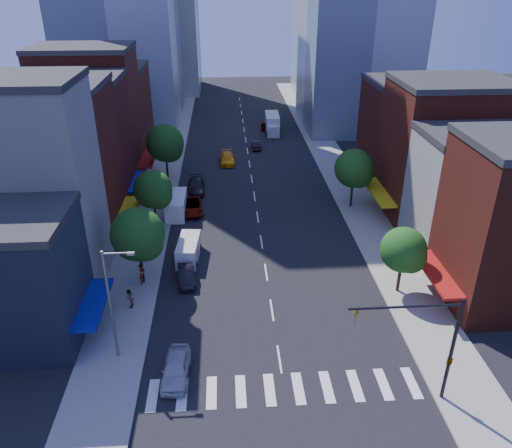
{
  "coord_description": "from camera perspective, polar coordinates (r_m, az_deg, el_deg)",
  "views": [
    {
      "loc": [
        -3.59,
        -28.3,
        25.84
      ],
      "look_at": [
        -0.94,
        12.43,
        5.0
      ],
      "focal_mm": 35.0,
      "sensor_mm": 36.0,
      "label": 1
    }
  ],
  "objects": [
    {
      "name": "ground",
      "position": [
        38.49,
        2.69,
        -15.16
      ],
      "size": [
        220.0,
        220.0,
        0.0
      ],
      "primitive_type": "plane",
      "color": "black",
      "rests_on": "ground"
    },
    {
      "name": "sidewalk_left",
      "position": [
        73.54,
        -10.5,
        6.07
      ],
      "size": [
        5.0,
        120.0,
        0.15
      ],
      "primitive_type": "cube",
      "color": "gray",
      "rests_on": "ground"
    },
    {
      "name": "sidewalk_right",
      "position": [
        74.75,
        9.0,
        6.54
      ],
      "size": [
        5.0,
        120.0,
        0.15
      ],
      "primitive_type": "cube",
      "color": "gray",
      "rests_on": "ground"
    },
    {
      "name": "crosswalk",
      "position": [
        36.34,
        3.22,
        -18.32
      ],
      "size": [
        19.0,
        3.0,
        0.01
      ],
      "primitive_type": "cube",
      "color": "silver",
      "rests_on": "ground"
    },
    {
      "name": "bldg_left_1",
      "position": [
        47.02,
        -25.2,
        3.39
      ],
      "size": [
        12.0,
        8.0,
        18.0
      ],
      "primitive_type": "cube",
      "color": "silver",
      "rests_on": "ground"
    },
    {
      "name": "bldg_left_2",
      "position": [
        54.8,
        -22.14,
        6.02
      ],
      "size": [
        12.0,
        9.0,
        16.0
      ],
      "primitive_type": "cube",
      "color": "#581E14",
      "rests_on": "ground"
    },
    {
      "name": "bldg_left_3",
      "position": [
        62.63,
        -19.9,
        8.4
      ],
      "size": [
        12.0,
        8.0,
        15.0
      ],
      "primitive_type": "cube",
      "color": "#4F1E13",
      "rests_on": "ground"
    },
    {
      "name": "bldg_left_4",
      "position": [
        70.24,
        -18.32,
        11.41
      ],
      "size": [
        12.0,
        9.0,
        17.0
      ],
      "primitive_type": "cube",
      "color": "#581E14",
      "rests_on": "ground"
    },
    {
      "name": "bldg_left_5",
      "position": [
        79.67,
        -16.59,
        11.9
      ],
      "size": [
        12.0,
        10.0,
        13.0
      ],
      "primitive_type": "cube",
      "color": "#4F1E13",
      "rests_on": "ground"
    },
    {
      "name": "bldg_right_1",
      "position": [
        53.6,
        23.94,
        2.89
      ],
      "size": [
        12.0,
        8.0,
        12.0
      ],
      "primitive_type": "cube",
      "color": "silver",
      "rests_on": "ground"
    },
    {
      "name": "bldg_right_2",
      "position": [
        60.64,
        20.6,
        7.7
      ],
      "size": [
        12.0,
        10.0,
        15.0
      ],
      "primitive_type": "cube",
      "color": "#581E14",
      "rests_on": "ground"
    },
    {
      "name": "bldg_right_3",
      "position": [
        69.72,
        17.35,
        9.72
      ],
      "size": [
        12.0,
        10.0,
        13.0
      ],
      "primitive_type": "cube",
      "color": "#4F1E13",
      "rests_on": "ground"
    },
    {
      "name": "traffic_signal",
      "position": [
        34.93,
        20.62,
        -13.42
      ],
      "size": [
        7.24,
        2.24,
        8.0
      ],
      "color": "black",
      "rests_on": "sidewalk_right"
    },
    {
      "name": "streetlight",
      "position": [
        36.73,
        -16.13,
        -8.23
      ],
      "size": [
        2.25,
        0.25,
        9.0
      ],
      "color": "slate",
      "rests_on": "sidewalk_left"
    },
    {
      "name": "tree_left_near",
      "position": [
        45.15,
        -13.17,
        -1.41
      ],
      "size": [
        4.8,
        4.8,
        7.3
      ],
      "color": "black",
      "rests_on": "sidewalk_left"
    },
    {
      "name": "tree_left_mid",
      "position": [
        55.11,
        -11.54,
        3.73
      ],
      "size": [
        4.2,
        4.2,
        6.65
      ],
      "color": "black",
      "rests_on": "sidewalk_left"
    },
    {
      "name": "tree_left_far",
      "position": [
        67.91,
        -10.23,
        8.92
      ],
      "size": [
        5.0,
        5.0,
        7.75
      ],
      "color": "black",
      "rests_on": "sidewalk_left"
    },
    {
      "name": "tree_right_near",
      "position": [
        44.87,
        16.68,
        -3.06
      ],
      "size": [
        4.0,
        4.0,
        6.2
      ],
      "color": "black",
      "rests_on": "sidewalk_right"
    },
    {
      "name": "tree_right_far",
      "position": [
        60.11,
        11.28,
        6.09
      ],
      "size": [
        4.6,
        4.6,
        7.2
      ],
      "color": "black",
      "rests_on": "sidewalk_right"
    },
    {
      "name": "parked_car_front",
      "position": [
        37.04,
        -9.13,
        -15.96
      ],
      "size": [
        2.09,
        4.68,
        1.56
      ],
      "primitive_type": "imported",
      "rotation": [
        0.0,
        0.0,
        -0.05
      ],
      "color": "#B3B4B8",
      "rests_on": "ground"
    },
    {
      "name": "parked_car_second",
      "position": [
        46.72,
        -7.97,
        -5.83
      ],
      "size": [
        1.97,
        4.27,
        1.36
      ],
      "primitive_type": "imported",
      "rotation": [
        0.0,
        0.0,
        0.13
      ],
      "color": "black",
      "rests_on": "ground"
    },
    {
      "name": "parked_car_third",
      "position": [
        59.83,
        -7.3,
        1.97
      ],
      "size": [
        2.84,
        5.26,
        1.4
      ],
      "primitive_type": "imported",
      "rotation": [
        0.0,
        0.0,
        0.11
      ],
      "color": "#999999",
      "rests_on": "ground"
    },
    {
      "name": "parked_car_rear",
      "position": [
        65.32,
        -6.89,
        4.28
      ],
      "size": [
        2.31,
        5.42,
        1.56
      ],
      "primitive_type": "imported",
      "rotation": [
        0.0,
        0.0,
        0.02
      ],
      "color": "black",
      "rests_on": "ground"
    },
    {
      "name": "cargo_van_near",
      "position": [
        49.99,
        -7.73,
        -2.99
      ],
      "size": [
        2.34,
        5.01,
        2.07
      ],
      "rotation": [
        0.0,
        0.0,
        -0.08
      ],
      "color": "silver",
      "rests_on": "ground"
    },
    {
      "name": "cargo_van_far",
      "position": [
        59.27,
        -9.11,
        2.09
      ],
      "size": [
        2.32,
        5.56,
        2.36
      ],
      "rotation": [
        0.0,
        0.0,
        -0.01
      ],
      "color": "white",
      "rests_on": "ground"
    },
    {
      "name": "taxi",
      "position": [
        75.13,
        -3.3,
        7.48
      ],
      "size": [
        2.21,
        5.15,
        1.48
      ],
      "primitive_type": "imported",
      "rotation": [
        0.0,
        0.0,
        0.03
      ],
      "color": "#FAA20D",
      "rests_on": "ground"
    },
    {
      "name": "traffic_car_oncoming",
      "position": [
        81.58,
        0.04,
        9.06
      ],
      "size": [
        1.42,
        3.97,
        1.3
      ],
      "primitive_type": "imported",
      "rotation": [
        0.0,
        0.0,
        3.13
      ],
      "color": "black",
      "rests_on": "ground"
    },
    {
      "name": "traffic_car_far",
      "position": [
        92.1,
        1.1,
        11.17
      ],
      "size": [
        1.65,
        3.84,
        1.29
      ],
      "primitive_type": "imported",
      "rotation": [
        0.0,
        0.0,
        3.11
      ],
      "color": "#999999",
      "rests_on": "ground"
    },
    {
      "name": "box_truck",
      "position": [
        90.18,
        1.88,
        11.35
      ],
      "size": [
        2.61,
        7.74,
        3.08
      ],
      "rotation": [
        0.0,
        0.0,
        -0.04
      ],
      "color": "silver",
      "rests_on": "ground"
    },
    {
      "name": "pedestrian_near",
      "position": [
        46.82,
        -12.89,
        -5.58
      ],
      "size": [
        0.71,
        0.84,
        1.96
      ],
      "primitive_type": "imported",
      "rotation": [
        0.0,
        0.0,
        1.17
      ],
      "color": "#999999",
      "rests_on": "sidewalk_left"
    },
    {
      "name": "pedestrian_far",
      "position": [
        44.01,
        -14.29,
        -8.28
      ],
      "size": [
        0.66,
        0.84,
        1.71
      ],
      "primitive_type": "imported",
      "rotation": [
        0.0,
        0.0,
        -1.59
      ],
      "color": "#999999",
      "rests_on": "sidewalk_left"
    }
  ]
}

